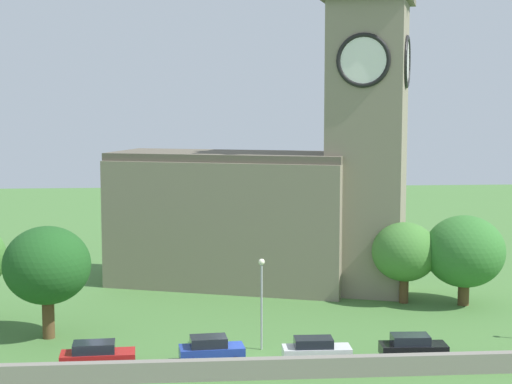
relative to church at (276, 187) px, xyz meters
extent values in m
plane|color=#477538|center=(-4.93, -7.30, -9.35)|extent=(200.00, 200.00, 0.00)
cube|color=gray|center=(-4.15, 1.45, -3.45)|extent=(23.98, 16.19, 11.80)
cube|color=#5C5547|center=(-4.15, 1.45, 2.80)|extent=(23.74, 15.47, 0.70)
cube|color=gray|center=(7.87, -2.72, 3.56)|extent=(8.46, 8.46, 25.83)
cube|color=#675F4F|center=(7.87, -2.72, 16.73)|extent=(9.82, 9.82, 0.50)
cylinder|color=white|center=(6.76, -5.91, 11.31)|extent=(4.06, 1.51, 4.26)
torus|color=black|center=(6.76, -5.91, 11.31)|extent=(4.51, 1.88, 4.64)
cylinder|color=white|center=(11.06, -3.82, 11.31)|extent=(1.51, 4.06, 4.26)
torus|color=black|center=(11.06, -3.82, 11.31)|extent=(1.88, 4.51, 4.64)
cube|color=gray|center=(-4.93, -25.71, -8.71)|extent=(51.51, 0.70, 1.29)
cube|color=red|center=(-13.95, -23.13, -8.61)|extent=(4.84, 2.09, 0.82)
cube|color=#1E232B|center=(-14.19, -23.14, -7.88)|extent=(2.74, 1.75, 0.65)
cylinder|color=black|center=(-12.40, -22.12, -9.03)|extent=(0.68, 0.37, 0.66)
cylinder|color=black|center=(-12.29, -23.93, -9.03)|extent=(0.68, 0.37, 0.66)
cylinder|color=black|center=(-15.62, -22.32, -9.03)|extent=(0.68, 0.37, 0.66)
cylinder|color=black|center=(-15.51, -24.13, -9.03)|extent=(0.68, 0.37, 0.66)
cube|color=#233D9E|center=(-6.63, -22.51, -8.60)|extent=(4.37, 2.16, 0.83)
cube|color=#1E232B|center=(-6.84, -22.53, -7.85)|extent=(2.50, 1.79, 0.66)
cylinder|color=black|center=(-5.27, -21.49, -9.02)|extent=(0.69, 0.38, 0.67)
cylinder|color=black|center=(-5.12, -23.29, -9.02)|extent=(0.69, 0.38, 0.67)
cylinder|color=black|center=(-8.14, -21.74, -9.02)|extent=(0.69, 0.38, 0.67)
cylinder|color=black|center=(-7.99, -23.53, -9.02)|extent=(0.69, 0.38, 0.67)
cube|color=silver|center=(0.28, -22.87, -8.66)|extent=(4.52, 1.79, 0.77)
cube|color=#1E232B|center=(0.05, -22.87, -7.98)|extent=(2.54, 1.55, 0.61)
cylinder|color=black|center=(1.82, -22.05, -9.05)|extent=(0.62, 0.32, 0.61)
cylinder|color=black|center=(1.79, -23.76, -9.05)|extent=(0.62, 0.32, 0.61)
cylinder|color=black|center=(-1.24, -21.99, -9.05)|extent=(0.62, 0.32, 0.61)
cylinder|color=black|center=(-1.27, -23.70, -9.05)|extent=(0.62, 0.32, 0.61)
cube|color=black|center=(6.80, -22.79, -8.65)|extent=(4.47, 1.97, 0.78)
cube|color=#1E232B|center=(6.58, -22.78, -7.96)|extent=(2.53, 1.67, 0.62)
cylinder|color=black|center=(8.33, -21.97, -9.04)|extent=(0.64, 0.35, 0.62)
cylinder|color=black|center=(8.25, -23.74, -9.04)|extent=(0.64, 0.35, 0.62)
cylinder|color=black|center=(5.34, -21.84, -9.04)|extent=(0.64, 0.35, 0.62)
cylinder|color=black|center=(5.26, -23.61, -9.04)|extent=(0.64, 0.35, 0.62)
cylinder|color=#9EA0A5|center=(-3.10, -19.71, -6.37)|extent=(0.14, 0.14, 5.97)
sphere|color=#F4EFCC|center=(-3.10, -19.71, -3.17)|extent=(0.44, 0.44, 0.44)
cylinder|color=brown|center=(15.10, -8.51, -8.31)|extent=(0.95, 0.95, 2.09)
ellipsoid|color=#33702D|center=(15.10, -8.51, -4.73)|extent=(6.76, 6.76, 6.08)
cylinder|color=brown|center=(10.26, -7.33, -8.18)|extent=(0.79, 0.79, 2.34)
ellipsoid|color=#427A33|center=(10.26, -7.33, -4.91)|extent=(5.61, 5.61, 5.05)
cylinder|color=brown|center=(-18.32, -15.64, -7.84)|extent=(0.88, 0.88, 3.03)
ellipsoid|color=#1E511E|center=(-18.32, -15.64, -3.96)|extent=(6.31, 6.31, 5.68)
camera|label=1|loc=(-7.97, -74.61, 7.61)|focal=57.20mm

